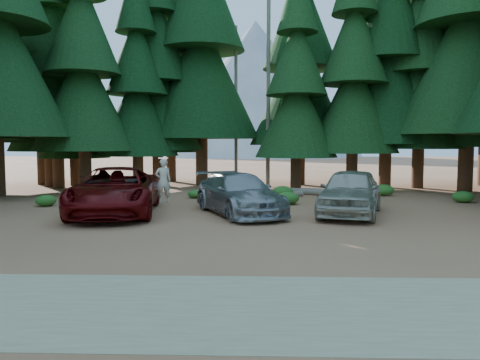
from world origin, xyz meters
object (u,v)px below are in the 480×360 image
(silver_minivan_center, at_px, (239,194))
(log_right, at_px, (344,192))
(frisbee_player, at_px, (163,181))
(log_left, at_px, (268,195))
(log_mid, at_px, (324,193))
(red_pickup, at_px, (115,191))
(silver_minivan_right, at_px, (351,192))

(silver_minivan_center, relative_size, log_right, 1.17)
(silver_minivan_center, height_order, frisbee_player, frisbee_player)
(frisbee_player, distance_m, log_left, 7.30)
(frisbee_player, relative_size, log_mid, 0.43)
(silver_minivan_center, relative_size, frisbee_player, 3.20)
(red_pickup, distance_m, log_right, 12.10)
(log_right, bearing_deg, log_mid, -136.19)
(red_pickup, bearing_deg, silver_minivan_center, -5.82)
(silver_minivan_right, height_order, log_mid, silver_minivan_right)
(frisbee_player, bearing_deg, silver_minivan_right, 163.68)
(red_pickup, height_order, log_right, red_pickup)
(log_left, distance_m, log_right, 4.22)
(silver_minivan_center, relative_size, silver_minivan_right, 1.04)
(red_pickup, relative_size, silver_minivan_right, 1.25)
(red_pickup, bearing_deg, frisbee_player, -21.10)
(silver_minivan_right, bearing_deg, log_right, 98.55)
(silver_minivan_center, xyz_separation_m, silver_minivan_right, (4.15, -0.06, 0.10))
(red_pickup, bearing_deg, silver_minivan_right, -7.30)
(log_mid, distance_m, log_right, 1.28)
(frisbee_player, bearing_deg, log_left, -144.68)
(red_pickup, xyz_separation_m, frisbee_player, (1.89, -0.43, 0.43))
(silver_minivan_center, bearing_deg, frisbee_player, 168.83)
(log_mid, bearing_deg, log_left, -130.36)
(log_left, relative_size, log_right, 0.81)
(silver_minivan_right, relative_size, frisbee_player, 3.07)
(red_pickup, distance_m, frisbee_player, 1.99)
(red_pickup, distance_m, silver_minivan_center, 4.64)
(silver_minivan_center, distance_m, log_mid, 7.45)
(frisbee_player, relative_size, log_left, 0.45)
(silver_minivan_right, bearing_deg, log_left, 135.44)
(log_mid, bearing_deg, silver_minivan_right, -56.16)
(log_mid, height_order, log_right, log_mid)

